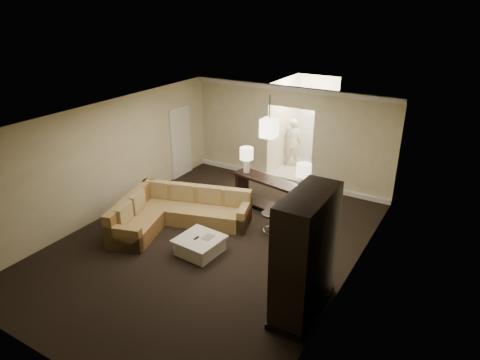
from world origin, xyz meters
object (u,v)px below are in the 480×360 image
Objects in this scene: armoire at (305,257)px; person at (293,140)px; sectional_sofa at (175,213)px; console_table at (273,193)px; coffee_table at (200,245)px; drink_table at (271,219)px.

armoire is 1.30× the size of person.
console_table reaches higher than sectional_sofa.
coffee_table is 1.77× the size of drink_table.
armoire reaches higher than sectional_sofa.
armoire reaches higher than drink_table.
sectional_sofa is 5.46× the size of drink_table.
armoire is at bearing -12.18° from coffee_table.
console_table is 4.28× the size of drink_table.
armoire is at bearing 103.46° from person.
armoire reaches higher than person.
console_table is at bearing 78.99° from coffee_table.
coffee_table is 1.75m from drink_table.
console_table is at bearing 29.95° from sectional_sofa.
sectional_sofa reaches higher than drink_table.
coffee_table is 2.77m from armoire.
console_table is at bearing 114.49° from drink_table.
sectional_sofa is at bearing 161.93° from armoire.
armoire is 6.98m from person.
coffee_table is 0.55× the size of person.
drink_table is (-1.64, 2.03, -0.68)m from armoire.
sectional_sofa is 2.28m from drink_table.
console_table is (1.68, 1.78, 0.18)m from sectional_sofa.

